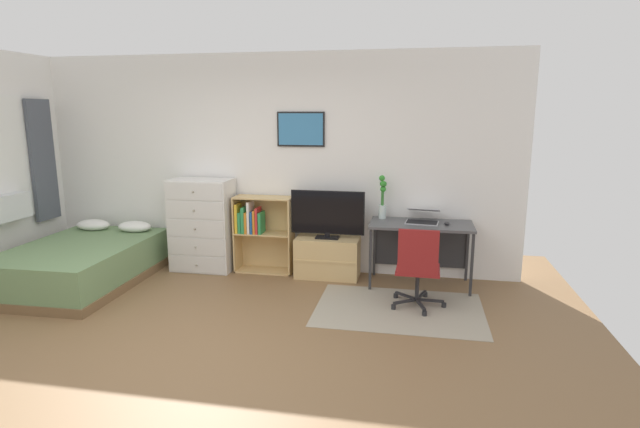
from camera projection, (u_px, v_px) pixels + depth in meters
name	position (u px, v px, depth m)	size (l,w,h in m)	color
ground_plane	(194.00, 352.00, 4.21)	(7.20, 7.20, 0.00)	brown
wall_back_with_posters	(272.00, 164.00, 6.27)	(6.12, 0.09, 2.70)	white
area_rug	(399.00, 309.00, 5.12)	(1.70, 1.20, 0.01)	#9E937F
bed	(82.00, 263.00, 5.88)	(1.39, 1.99, 0.60)	brown
dresser	(202.00, 225.00, 6.32)	(0.77, 0.46, 1.17)	silver
bookshelf	(259.00, 229.00, 6.26)	(0.73, 0.30, 0.96)	tan
tv_stand	(328.00, 257.00, 6.10)	(0.77, 0.41, 0.49)	tan
television	(327.00, 215.00, 5.97)	(0.89, 0.16, 0.58)	black
desk	(421.00, 233.00, 5.80)	(1.16, 0.60, 0.74)	#4C4C4F
office_chair	(418.00, 266.00, 5.05)	(0.56, 0.58, 0.86)	#232326
laptop	(423.00, 216.00, 5.77)	(0.41, 0.43, 0.16)	#B7B7BC
computer_mouse	(447.00, 223.00, 5.63)	(0.06, 0.10, 0.03)	#262628
bamboo_vase	(383.00, 198.00, 5.92)	(0.09, 0.09, 0.52)	silver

